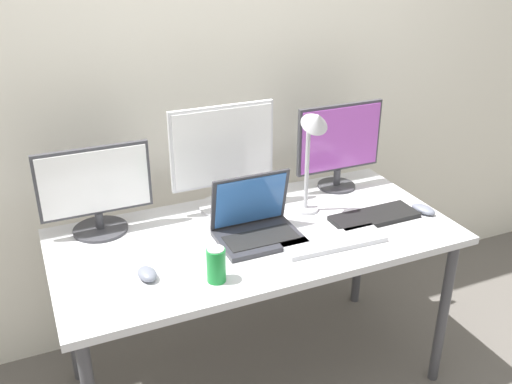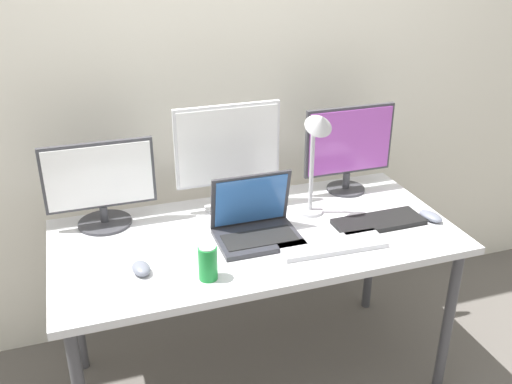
# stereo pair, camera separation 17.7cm
# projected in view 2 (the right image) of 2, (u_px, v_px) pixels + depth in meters

# --- Properties ---
(ground_plane) EXTENTS (16.00, 16.00, 0.00)m
(ground_plane) POSITION_uv_depth(u_px,v_px,m) (256.00, 377.00, 2.56)
(ground_plane) COLOR #5B5651
(wall_back) EXTENTS (7.00, 0.08, 2.60)m
(wall_back) POSITION_uv_depth(u_px,v_px,m) (214.00, 61.00, 2.52)
(wall_back) COLOR silver
(wall_back) RESTS_ON ground
(work_desk) EXTENTS (1.57, 0.76, 0.74)m
(work_desk) POSITION_uv_depth(u_px,v_px,m) (256.00, 247.00, 2.27)
(work_desk) COLOR #424247
(work_desk) RESTS_ON ground
(monitor_left) EXTENTS (0.43, 0.21, 0.35)m
(monitor_left) POSITION_uv_depth(u_px,v_px,m) (100.00, 184.00, 2.24)
(monitor_left) COLOR #38383D
(monitor_left) RESTS_ON work_desk
(monitor_center) EXTENTS (0.45, 0.22, 0.45)m
(monitor_center) POSITION_uv_depth(u_px,v_px,m) (228.00, 154.00, 2.36)
(monitor_center) COLOR silver
(monitor_center) RESTS_ON work_desk
(monitor_right) EXTENTS (0.41, 0.17, 0.40)m
(monitor_right) POSITION_uv_depth(u_px,v_px,m) (349.00, 146.00, 2.52)
(monitor_right) COLOR #38383D
(monitor_right) RESTS_ON work_desk
(laptop_silver) EXTENTS (0.32, 0.24, 0.25)m
(laptop_silver) POSITION_uv_depth(u_px,v_px,m) (255.00, 223.00, 2.20)
(laptop_silver) COLOR #2D2D33
(laptop_silver) RESTS_ON work_desk
(keyboard_main) EXTENTS (0.37, 0.15, 0.02)m
(keyboard_main) POSITION_uv_depth(u_px,v_px,m) (379.00, 222.00, 2.31)
(keyboard_main) COLOR black
(keyboard_main) RESTS_ON work_desk
(keyboard_aux) EXTENTS (0.41, 0.14, 0.02)m
(keyboard_aux) POSITION_uv_depth(u_px,v_px,m) (332.00, 245.00, 2.14)
(keyboard_aux) COLOR #B2B2B7
(keyboard_aux) RESTS_ON work_desk
(mouse_by_keyboard) EXTENTS (0.08, 0.10, 0.04)m
(mouse_by_keyboard) POSITION_uv_depth(u_px,v_px,m) (141.00, 268.00, 1.98)
(mouse_by_keyboard) COLOR slate
(mouse_by_keyboard) RESTS_ON work_desk
(mouse_by_laptop) EXTENTS (0.09, 0.12, 0.03)m
(mouse_by_laptop) POSITION_uv_depth(u_px,v_px,m) (431.00, 216.00, 2.34)
(mouse_by_laptop) COLOR slate
(mouse_by_laptop) RESTS_ON work_desk
(soda_can_near_keyboard) EXTENTS (0.07, 0.07, 0.13)m
(soda_can_near_keyboard) POSITION_uv_depth(u_px,v_px,m) (208.00, 263.00, 1.93)
(soda_can_near_keyboard) COLOR #197F33
(soda_can_near_keyboard) RESTS_ON work_desk
(desk_lamp) EXTENTS (0.11, 0.18, 0.48)m
(desk_lamp) POSITION_uv_depth(u_px,v_px,m) (317.00, 143.00, 2.24)
(desk_lamp) COLOR #B7B7BC
(desk_lamp) RESTS_ON work_desk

